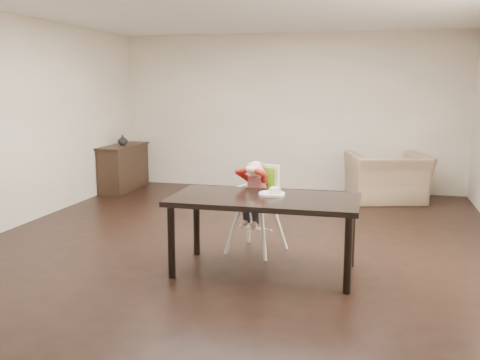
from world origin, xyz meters
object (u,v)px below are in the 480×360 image
Objects in this scene: dining_table at (265,205)px; sideboard at (124,167)px; armchair at (388,170)px; high_chair at (258,188)px.

sideboard is at bearing 132.25° from dining_table.
dining_table is 1.54× the size of armchair.
armchair is (1.23, 3.67, -0.16)m from dining_table.
sideboard is (-4.47, -0.10, -0.11)m from armchair.
high_chair is at bearing 48.09° from armchair.
high_chair is at bearing -43.88° from sideboard.
dining_table is 0.69m from high_chair.
dining_table is 4.84m from sideboard.
dining_table is 1.43× the size of sideboard.
high_chair is 0.86× the size of armchair.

